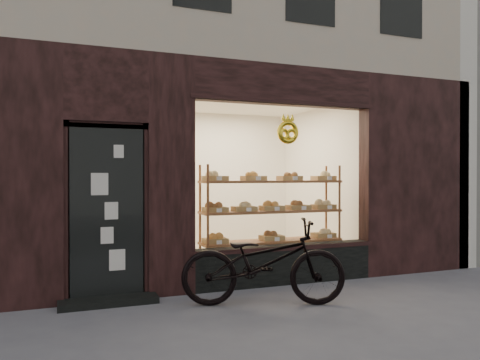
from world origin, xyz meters
name	(u,v)px	position (x,y,z in m)	size (l,w,h in m)	color
ground	(341,334)	(0.00, 0.00, 0.00)	(90.00, 90.00, 0.00)	#5A5961
display_shelf	(272,220)	(0.45, 2.55, 0.87)	(2.20, 0.45, 1.70)	brown
bicycle	(263,262)	(-0.28, 1.21, 0.51)	(0.68, 1.95, 1.02)	black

